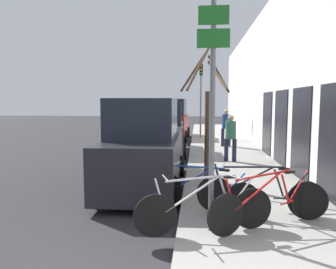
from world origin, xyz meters
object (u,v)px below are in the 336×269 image
Objects in this scene: bicycle_0 at (205,209)px; traffic_light at (201,90)px; bicycle_2 at (259,194)px; bicycle_1 at (269,203)px; parked_car_2 at (173,121)px; parked_car_1 at (164,131)px; parked_car_0 at (145,148)px; pedestrian_far at (231,135)px; pedestrian_near at (226,125)px; street_tree at (207,121)px; signpost at (212,103)px; bicycle_3 at (204,191)px.

bicycle_0 is 14.79m from traffic_light.
bicycle_0 is 0.96× the size of bicycle_2.
bicycle_1 is 0.48× the size of parked_car_2.
parked_car_1 is (-2.72, 8.62, 0.45)m from bicycle_1.
parked_car_0 reaches higher than pedestrian_far.
parked_car_0 is 11.47m from parked_car_2.
street_tree reaches higher than pedestrian_near.
bicycle_1 is 9.05m from parked_car_1.
signpost reaches higher than parked_car_2.
parked_car_1 reaches higher than bicycle_3.
bicycle_1 reaches higher than bicycle_3.
signpost is 1.83× the size of bicycle_3.
parked_car_1 reaches higher than pedestrian_far.
parked_car_2 is 2.69× the size of pedestrian_far.
bicycle_0 is at bearing -81.98° from parked_car_2.
street_tree is (0.12, 3.26, 1.25)m from bicycle_0.
bicycle_3 is at bearing -54.72° from parked_car_0.
traffic_light is (1.67, 5.60, 2.02)m from parked_car_1.
bicycle_2 is (-0.06, 0.55, 0.00)m from bicycle_1.
signpost reaches higher than pedestrian_far.
bicycle_0 is 3.50m from street_tree.
bicycle_3 is 7.98m from parked_car_1.
bicycle_3 is 0.46× the size of parked_car_2.
bicycle_0 is 0.50× the size of parked_car_2.
bicycle_0 is 1.04× the size of bicycle_1.
parked_car_2 is at bearing -21.14° from bicycle_1.
bicycle_1 is at bearing -48.97° from parked_car_0.
bicycle_1 is 14.47m from traffic_light.
bicycle_1 is 1.04× the size of bicycle_3.
bicycle_3 is (-1.09, 0.83, -0.03)m from bicycle_1.
signpost is 0.86× the size of parked_car_1.
traffic_light reaches higher than bicycle_2.
bicycle_3 is 0.47× the size of parked_car_1.
parked_car_2 is 1.01× the size of traffic_light.
parked_car_1 is at bearing -14.51° from bicycle_1.
pedestrian_far is (-0.04, 6.29, 0.56)m from bicycle_1.
bicycle_0 is 3.66m from parked_car_0.
pedestrian_far is (0.96, 6.54, -1.15)m from signpost.
bicycle_1 is 0.48× the size of traffic_light.
parked_car_1 is at bearing -7.38° from bicycle_0.
parked_car_1 is 5.78m from parked_car_2.
bicycle_2 is 9.84m from pedestrian_near.
parked_car_1 is at bearing 106.88° from street_tree.
bicycle_2 is at bearing -80.37° from bicycle_3.
bicycle_2 is at bearing -77.00° from pedestrian_far.
traffic_light is at bearing 70.74° from parked_car_1.
bicycle_3 is 0.46× the size of traffic_light.
bicycle_2 is at bearing 81.78° from pedestrian_near.
pedestrian_near reaches higher than bicycle_1.
traffic_light reaches higher than pedestrian_far.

